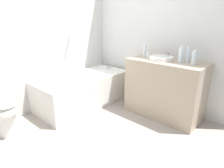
{
  "coord_description": "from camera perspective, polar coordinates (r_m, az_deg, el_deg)",
  "views": [
    {
      "loc": [
        -1.33,
        -1.61,
        1.46
      ],
      "look_at": [
        0.57,
        0.11,
        0.56
      ],
      "focal_mm": 30.45,
      "sensor_mm": 36.0,
      "label": 1
    }
  ],
  "objects": [
    {
      "name": "sink_basin",
      "position": [
        2.92,
        14.59,
        7.52
      ],
      "size": [
        0.36,
        0.36,
        0.05
      ],
      "primitive_type": "cylinder",
      "color": "white",
      "rests_on": "vanity_counter"
    },
    {
      "name": "water_bottle_3",
      "position": [
        3.12,
        9.87,
        9.91
      ],
      "size": [
        0.06,
        0.06,
        0.21
      ],
      "color": "silver",
      "rests_on": "vanity_counter"
    },
    {
      "name": "bathtub",
      "position": [
        3.36,
        -8.45,
        -1.45
      ],
      "size": [
        1.64,
        0.76,
        1.21
      ],
      "color": "silver",
      "rests_on": "ground_plane"
    },
    {
      "name": "water_bottle_0",
      "position": [
        2.75,
        23.52,
        7.22
      ],
      "size": [
        0.07,
        0.07,
        0.19
      ],
      "color": "silver",
      "rests_on": "vanity_counter"
    },
    {
      "name": "vanity_counter",
      "position": [
        3.02,
        15.52,
        -1.31
      ],
      "size": [
        0.57,
        1.11,
        0.87
      ],
      "primitive_type": "cube",
      "color": "tan",
      "rests_on": "ground_plane"
    },
    {
      "name": "water_bottle_1",
      "position": [
        2.81,
        20.05,
        8.2
      ],
      "size": [
        0.07,
        0.07,
        0.23
      ],
      "color": "silver",
      "rests_on": "vanity_counter"
    },
    {
      "name": "water_bottle_2",
      "position": [
        2.82,
        21.77,
        8.03
      ],
      "size": [
        0.06,
        0.06,
        0.23
      ],
      "color": "silver",
      "rests_on": "vanity_counter"
    },
    {
      "name": "wall_back_tiled",
      "position": [
        3.18,
        -23.67,
        13.51
      ],
      "size": [
        3.42,
        0.1,
        2.45
      ],
      "primitive_type": "cube",
      "color": "silver",
      "rests_on": "ground_plane"
    },
    {
      "name": "wall_right_mirror",
      "position": [
        3.32,
        13.43,
        14.74
      ],
      "size": [
        0.1,
        2.84,
        2.45
      ],
      "primitive_type": "cube",
      "color": "silver",
      "rests_on": "ground_plane"
    },
    {
      "name": "toilet",
      "position": [
        2.85,
        -29.94,
        -6.55
      ],
      "size": [
        0.38,
        0.5,
        0.66
      ],
      "rotation": [
        0.0,
        0.0,
        -1.59
      ],
      "color": "white",
      "rests_on": "ground_plane"
    },
    {
      "name": "sink_faucet",
      "position": [
        3.1,
        16.44,
        8.22
      ],
      "size": [
        0.12,
        0.15,
        0.09
      ],
      "color": "#9F9FA4",
      "rests_on": "vanity_counter"
    },
    {
      "name": "ground_plane",
      "position": [
        2.55,
        -7.03,
        -15.81
      ],
      "size": [
        4.02,
        4.02,
        0.0
      ],
      "primitive_type": "plane",
      "color": "#9E9389"
    },
    {
      "name": "drinking_glass_0",
      "position": [
        3.06,
        10.85,
        8.63
      ],
      "size": [
        0.06,
        0.06,
        0.08
      ],
      "primitive_type": "cylinder",
      "color": "white",
      "rests_on": "vanity_counter"
    }
  ]
}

